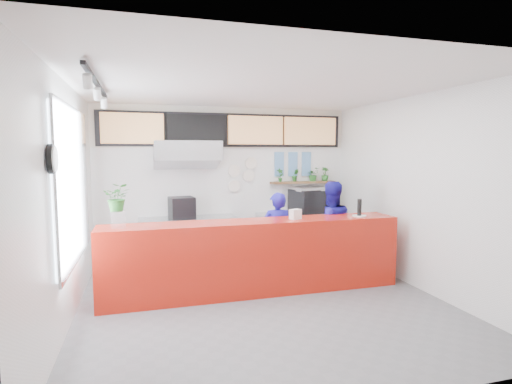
{
  "coord_description": "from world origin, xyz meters",
  "views": [
    {
      "loc": [
        -1.6,
        -5.26,
        2.11
      ],
      "look_at": [
        0.1,
        0.7,
        1.5
      ],
      "focal_mm": 28.0,
      "sensor_mm": 36.0,
      "label": 1
    }
  ],
  "objects_px": {
    "staff_center": "(277,235)",
    "staff_right": "(330,229)",
    "service_counter": "(255,257)",
    "espresso_machine": "(310,201)",
    "panini_oven": "(182,207)",
    "pepper_mill": "(359,207)"
  },
  "relations": [
    {
      "from": "service_counter",
      "to": "staff_center",
      "type": "xyz_separation_m",
      "value": [
        0.55,
        0.6,
        0.18
      ]
    },
    {
      "from": "staff_center",
      "to": "espresso_machine",
      "type": "bearing_deg",
      "value": -126.79
    },
    {
      "from": "service_counter",
      "to": "staff_center",
      "type": "height_order",
      "value": "staff_center"
    },
    {
      "from": "staff_right",
      "to": "service_counter",
      "type": "bearing_deg",
      "value": 25.14
    },
    {
      "from": "espresso_machine",
      "to": "staff_center",
      "type": "distance_m",
      "value": 1.69
    },
    {
      "from": "pepper_mill",
      "to": "staff_center",
      "type": "bearing_deg",
      "value": 149.82
    },
    {
      "from": "staff_right",
      "to": "espresso_machine",
      "type": "bearing_deg",
      "value": -91.19
    },
    {
      "from": "service_counter",
      "to": "staff_right",
      "type": "distance_m",
      "value": 1.58
    },
    {
      "from": "staff_right",
      "to": "pepper_mill",
      "type": "height_order",
      "value": "staff_right"
    },
    {
      "from": "espresso_machine",
      "to": "staff_right",
      "type": "height_order",
      "value": "staff_right"
    },
    {
      "from": "service_counter",
      "to": "pepper_mill",
      "type": "relative_size",
      "value": 16.98
    },
    {
      "from": "service_counter",
      "to": "panini_oven",
      "type": "relative_size",
      "value": 10.4
    },
    {
      "from": "panini_oven",
      "to": "staff_right",
      "type": "xyz_separation_m",
      "value": [
        2.39,
        -1.31,
        -0.28
      ]
    },
    {
      "from": "staff_center",
      "to": "staff_right",
      "type": "xyz_separation_m",
      "value": [
        0.93,
        -0.11,
        0.09
      ]
    },
    {
      "from": "staff_right",
      "to": "staff_center",
      "type": "bearing_deg",
      "value": 0.16
    },
    {
      "from": "panini_oven",
      "to": "pepper_mill",
      "type": "xyz_separation_m",
      "value": [
        2.61,
        -1.87,
        0.15
      ]
    },
    {
      "from": "staff_center",
      "to": "staff_right",
      "type": "distance_m",
      "value": 0.94
    },
    {
      "from": "panini_oven",
      "to": "staff_center",
      "type": "distance_m",
      "value": 1.93
    },
    {
      "from": "service_counter",
      "to": "espresso_machine",
      "type": "distance_m",
      "value": 2.52
    },
    {
      "from": "service_counter",
      "to": "espresso_machine",
      "type": "xyz_separation_m",
      "value": [
        1.67,
        1.8,
        0.58
      ]
    },
    {
      "from": "service_counter",
      "to": "panini_oven",
      "type": "bearing_deg",
      "value": 116.88
    },
    {
      "from": "panini_oven",
      "to": "staff_right",
      "type": "height_order",
      "value": "staff_right"
    }
  ]
}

